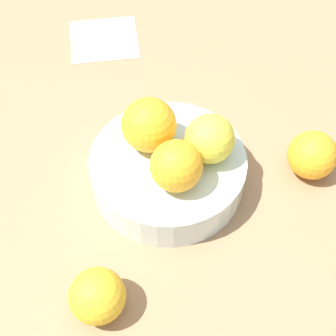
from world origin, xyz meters
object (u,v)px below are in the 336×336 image
Objects in this scene: orange_loose_0 at (97,296)px; orange_in_bowl_0 at (149,125)px; orange_loose_1 at (312,155)px; fruit_bowl at (168,171)px; folded_napkin at (104,39)px; orange_in_bowl_2 at (210,139)px; orange_in_bowl_1 at (177,166)px.

orange_in_bowl_0 is at bearing -29.71° from orange_loose_0.
orange_loose_1 is (-6.01, -20.13, -5.10)cm from orange_in_bowl_0.
fruit_bowl is 1.77× the size of folded_napkin.
fruit_bowl is 6.89cm from orange_in_bowl_0.
fruit_bowl is at bearing 80.80° from orange_loose_1.
orange_in_bowl_0 reaches higher than fruit_bowl.
orange_in_bowl_2 reaches higher than folded_napkin.
fruit_bowl reaches higher than folded_napkin.
folded_napkin is at bearing 5.07° from fruit_bowl.
orange_in_bowl_0 is 0.61× the size of folded_napkin.
orange_in_bowl_1 is 1.01× the size of orange_loose_0.
orange_in_bowl_1 is (-3.70, -0.12, 5.66)cm from fruit_bowl.
orange_in_bowl_0 is (3.01, 1.60, 5.99)cm from fruit_bowl.
orange_loose_0 is (-10.99, 11.82, -4.91)cm from orange_in_bowl_1.
orange_loose_1 is (0.69, -18.41, -4.78)cm from orange_in_bowl_1.
fruit_bowl is 3.18× the size of orange_in_bowl_1.
orange_loose_0 is 0.55× the size of folded_napkin.
orange_in_bowl_1 is at bearing -175.26° from folded_napkin.
orange_loose_1 is at bearing -106.63° from orange_in_bowl_0.
orange_in_bowl_2 is 14.53cm from orange_loose_1.
folded_napkin is (34.22, 21.31, -3.06)cm from orange_loose_1.
orange_in_bowl_2 is (2.96, -4.86, -0.04)cm from orange_in_bowl_1.
orange_in_bowl_1 is 5.69cm from orange_in_bowl_2.
orange_in_bowl_1 reaches higher than orange_loose_0.
folded_napkin is at bearing 13.64° from orange_in_bowl_2.
orange_in_bowl_2 is 0.99× the size of orange_loose_0.
orange_in_bowl_1 is 16.87cm from orange_loose_0.
orange_in_bowl_2 reaches higher than fruit_bowl.
orange_loose_0 is (-13.95, 16.68, -4.86)cm from orange_in_bowl_2.
orange_loose_1 is 0.58× the size of folded_napkin.
orange_in_bowl_0 reaches higher than orange_loose_0.
orange_in_bowl_1 is (-6.71, -1.72, -0.32)cm from orange_in_bowl_0.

